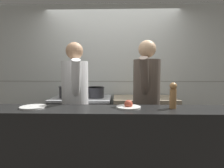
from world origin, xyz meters
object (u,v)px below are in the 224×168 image
object	(u,v)px
plated_dish_appetiser	(128,106)
chef_sous	(146,99)
sauce_pot	(96,92)
chef_head_cook	(75,100)
oven_range	(82,123)
stock_pot	(69,92)
plated_dish_main	(33,107)
pepper_mill	(173,95)

from	to	relation	value
plated_dish_appetiser	chef_sous	world-z (taller)	chef_sous
sauce_pot	chef_head_cook	distance (m)	0.67
oven_range	stock_pot	bearing A→B (deg)	-174.08
plated_dish_main	pepper_mill	xyz separation A→B (m)	(1.47, 0.02, 0.13)
oven_range	chef_sous	distance (m)	1.29
pepper_mill	chef_sous	distance (m)	0.57
sauce_pot	chef_head_cook	xyz separation A→B (m)	(-0.20, -0.64, -0.03)
chef_head_cook	plated_dish_main	bearing A→B (deg)	-138.33
oven_range	plated_dish_main	distance (m)	1.31
oven_range	plated_dish_appetiser	bearing A→B (deg)	-57.81
plated_dish_appetiser	chef_head_cook	size ratio (longest dim) A/B	0.15
stock_pot	chef_sous	xyz separation A→B (m)	(1.21, -0.60, -0.02)
oven_range	sauce_pot	xyz separation A→B (m)	(0.24, -0.01, 0.54)
oven_range	chef_sous	world-z (taller)	chef_sous
stock_pot	sauce_pot	xyz separation A→B (m)	(0.45, 0.01, -0.01)
plated_dish_main	sauce_pot	bearing A→B (deg)	65.78
sauce_pot	plated_dish_appetiser	distance (m)	1.24
stock_pot	sauce_pot	bearing A→B (deg)	1.07
stock_pot	chef_sous	world-z (taller)	chef_sous
stock_pot	chef_head_cook	xyz separation A→B (m)	(0.25, -0.63, -0.04)
oven_range	sauce_pot	world-z (taller)	sauce_pot
plated_dish_appetiser	pepper_mill	bearing A→B (deg)	-0.22
pepper_mill	oven_range	bearing A→B (deg)	135.81
oven_range	chef_sous	size ratio (longest dim) A/B	0.56
sauce_pot	chef_sous	xyz separation A→B (m)	(0.76, -0.61, -0.01)
pepper_mill	plated_dish_appetiser	bearing A→B (deg)	179.78
pepper_mill	stock_pot	bearing A→B (deg)	141.00
oven_range	plated_dish_main	size ratio (longest dim) A/B	3.69
oven_range	plated_dish_main	world-z (taller)	plated_dish_main
oven_range	chef_head_cook	xyz separation A→B (m)	(0.04, -0.65, 0.51)
chef_head_cook	chef_sous	bearing A→B (deg)	-15.11
oven_range	chef_head_cook	size ratio (longest dim) A/B	0.57
oven_range	chef_head_cook	world-z (taller)	chef_head_cook
plated_dish_main	plated_dish_appetiser	distance (m)	1.01
oven_range	plated_dish_appetiser	size ratio (longest dim) A/B	3.85
stock_pot	pepper_mill	size ratio (longest dim) A/B	1.31
plated_dish_main	pepper_mill	size ratio (longest dim) A/B	0.99
stock_pot	pepper_mill	world-z (taller)	pepper_mill
sauce_pot	pepper_mill	distance (m)	1.49
sauce_pot	plated_dish_main	size ratio (longest dim) A/B	1.12
chef_sous	plated_dish_main	bearing A→B (deg)	-140.25
chef_sous	sauce_pot	bearing A→B (deg)	157.89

